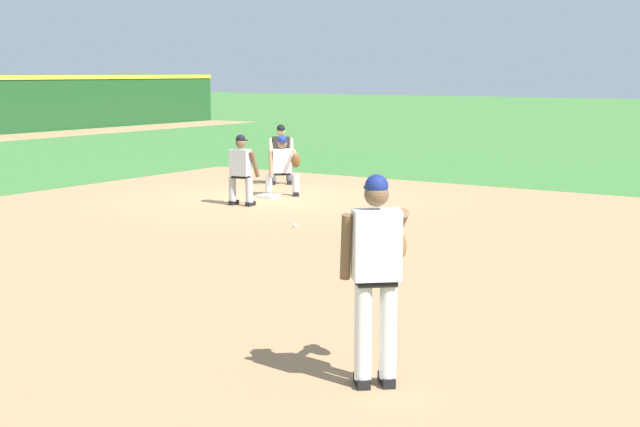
% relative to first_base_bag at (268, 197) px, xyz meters
% --- Properties ---
extents(ground_plane, '(160.00, 160.00, 0.00)m').
position_rel_first_base_bag_xyz_m(ground_plane, '(0.00, 0.00, -0.04)').
color(ground_plane, '#3D7533').
extents(infield_dirt_patch, '(18.00, 18.00, 0.01)m').
position_rel_first_base_bag_xyz_m(infield_dirt_patch, '(-4.46, -3.86, -0.04)').
color(infield_dirt_patch, '#A87F56').
rests_on(infield_dirt_patch, ground).
extents(first_base_bag, '(0.38, 0.38, 0.09)m').
position_rel_first_base_bag_xyz_m(first_base_bag, '(0.00, 0.00, 0.00)').
color(first_base_bag, white).
rests_on(first_base_bag, ground).
extents(baseball, '(0.07, 0.07, 0.07)m').
position_rel_first_base_bag_xyz_m(baseball, '(-2.68, -2.55, -0.01)').
color(baseball, white).
rests_on(baseball, ground).
extents(pitcher, '(0.85, 0.56, 1.86)m').
position_rel_first_base_bag_xyz_m(pitcher, '(-8.88, -7.70, 1.01)').
color(pitcher, black).
rests_on(pitcher, ground).
extents(first_baseman, '(0.77, 1.07, 1.34)m').
position_rel_first_base_bag_xyz_m(first_baseman, '(0.45, -0.08, 0.69)').
color(first_baseman, black).
rests_on(first_baseman, ground).
extents(baserunner, '(0.49, 0.63, 1.46)m').
position_rel_first_base_bag_xyz_m(baserunner, '(-1.12, -0.14, 0.75)').
color(baserunner, black).
rests_on(baserunner, ground).
extents(umpire, '(0.66, 0.68, 1.46)m').
position_rel_first_base_bag_xyz_m(umpire, '(2.19, 1.22, 0.75)').
color(umpire, black).
rests_on(umpire, ground).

